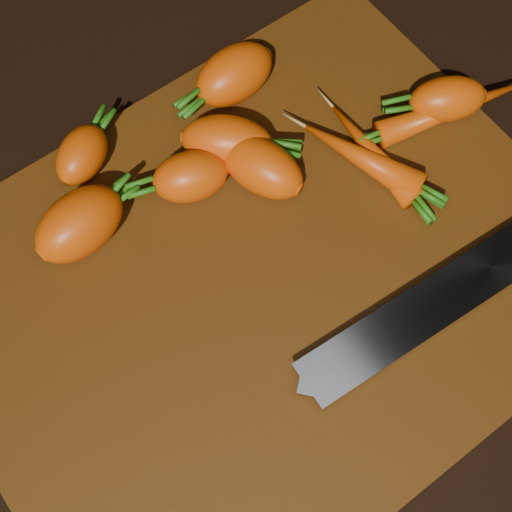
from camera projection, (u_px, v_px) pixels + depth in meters
ground at (263, 282)px, 0.59m from camera, size 2.00×2.00×0.01m
cutting_board at (263, 277)px, 0.58m from camera, size 0.50×0.40×0.01m
carrot_0 at (79, 224)px, 0.56m from camera, size 0.08×0.06×0.05m
carrot_1 at (190, 177)px, 0.58m from camera, size 0.07×0.06×0.04m
carrot_2 at (227, 142)px, 0.59m from camera, size 0.09×0.09×0.04m
carrot_3 at (262, 167)px, 0.58m from camera, size 0.07×0.09×0.04m
carrot_4 at (234, 74)px, 0.62m from camera, size 0.08×0.05×0.05m
carrot_5 at (82, 155)px, 0.59m from camera, size 0.07×0.06×0.04m
carrot_6 at (447, 99)px, 0.61m from camera, size 0.08×0.07×0.04m
carrot_7 at (373, 152)px, 0.60m from camera, size 0.03×0.11×0.02m
carrot_8 at (451, 110)px, 0.62m from camera, size 0.14×0.06×0.02m
carrot_9 at (362, 158)px, 0.60m from camera, size 0.06×0.11×0.03m
knife at (447, 295)px, 0.55m from camera, size 0.36×0.05×0.02m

